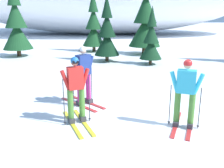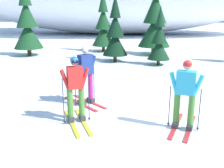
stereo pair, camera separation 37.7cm
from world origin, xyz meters
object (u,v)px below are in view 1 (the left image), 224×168
at_px(skier_red_jacket, 76,90).
at_px(pine_tree_right, 151,41).
at_px(skier_cyan_jacket, 186,93).
at_px(pine_tree_left, 94,27).
at_px(skier_navy_jacket, 83,74).
at_px(pine_tree_far_left, 16,24).
at_px(pine_tree_center_right, 145,19).
at_px(pine_tree_center_left, 107,34).

distance_m(skier_red_jacket, pine_tree_right, 8.20).
relative_size(skier_cyan_jacket, pine_tree_left, 0.41).
bearing_deg(skier_navy_jacket, skier_red_jacket, -90.57).
distance_m(skier_navy_jacket, pine_tree_far_left, 10.27).
height_order(skier_red_jacket, skier_navy_jacket, skier_navy_jacket).
xyz_separation_m(skier_cyan_jacket, pine_tree_right, (0.07, 7.92, 0.38)).
relative_size(skier_cyan_jacket, pine_tree_far_left, 0.36).
bearing_deg(pine_tree_center_right, pine_tree_left, 162.51).
height_order(pine_tree_far_left, pine_tree_left, pine_tree_far_left).
relative_size(skier_cyan_jacket, skier_navy_jacket, 0.95).
xyz_separation_m(skier_navy_jacket, pine_tree_center_left, (0.37, 7.17, 0.59)).
height_order(pine_tree_far_left, pine_tree_center_right, pine_tree_center_right).
relative_size(pine_tree_center_right, pine_tree_right, 1.76).
height_order(skier_cyan_jacket, pine_tree_center_left, pine_tree_center_left).
bearing_deg(pine_tree_right, pine_tree_far_left, 164.11).
height_order(skier_navy_jacket, pine_tree_center_left, pine_tree_center_left).
relative_size(skier_navy_jacket, pine_tree_center_left, 0.49).
bearing_deg(pine_tree_right, skier_cyan_jacket, -90.50).
bearing_deg(skier_cyan_jacket, skier_red_jacket, 175.45).
height_order(skier_navy_jacket, pine_tree_center_right, pine_tree_center_right).
relative_size(skier_red_jacket, pine_tree_far_left, 0.37).
relative_size(pine_tree_center_left, pine_tree_center_right, 0.68).
relative_size(pine_tree_far_left, pine_tree_center_left, 1.28).
xyz_separation_m(skier_red_jacket, pine_tree_far_left, (-5.37, 10.03, 1.11)).
height_order(skier_cyan_jacket, pine_tree_left, pine_tree_left).
bearing_deg(pine_tree_center_right, pine_tree_far_left, -172.25).
distance_m(pine_tree_far_left, pine_tree_center_left, 5.96).
xyz_separation_m(skier_red_jacket, pine_tree_left, (-0.75, 12.24, 0.85)).
bearing_deg(pine_tree_center_left, pine_tree_far_left, 165.21).
bearing_deg(skier_navy_jacket, pine_tree_right, 66.41).
distance_m(pine_tree_left, pine_tree_center_right, 3.71).
relative_size(pine_tree_left, pine_tree_center_left, 1.12).
bearing_deg(skier_cyan_jacket, pine_tree_center_right, 89.83).
relative_size(skier_red_jacket, pine_tree_center_left, 0.48).
bearing_deg(pine_tree_far_left, skier_navy_jacket, -58.23).
bearing_deg(pine_tree_far_left, pine_tree_right, -15.89).
bearing_deg(pine_tree_center_left, pine_tree_right, -18.45).
distance_m(skier_cyan_jacket, skier_navy_jacket, 3.13).
bearing_deg(pine_tree_left, pine_tree_far_left, -154.44).
bearing_deg(skier_cyan_jacket, skier_navy_jacket, 150.15).
height_order(pine_tree_far_left, pine_tree_right, pine_tree_far_left).
distance_m(skier_cyan_jacket, pine_tree_right, 7.93).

